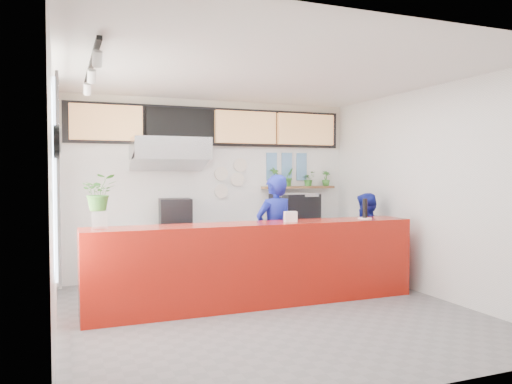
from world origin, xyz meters
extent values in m
plane|color=slate|center=(0.00, 0.00, 0.00)|extent=(5.00, 5.00, 0.00)
plane|color=silver|center=(0.00, 0.00, 3.00)|extent=(5.00, 5.00, 0.00)
plane|color=white|center=(0.00, 2.50, 1.50)|extent=(5.00, 0.00, 5.00)
plane|color=white|center=(-2.50, 0.00, 1.50)|extent=(0.00, 5.00, 5.00)
plane|color=white|center=(2.50, 0.00, 1.50)|extent=(0.00, 5.00, 5.00)
cube|color=#A0160B|center=(0.00, 0.40, 0.55)|extent=(4.50, 0.60, 1.10)
cube|color=beige|center=(0.00, 2.49, 2.60)|extent=(5.00, 0.02, 0.80)
cube|color=#B2B5BA|center=(-0.80, 2.20, 0.45)|extent=(1.80, 0.60, 0.90)
cube|color=black|center=(-0.71, 2.20, 1.12)|extent=(0.55, 0.55, 0.45)
cube|color=#B2B5BA|center=(-0.80, 2.15, 2.15)|extent=(1.20, 0.70, 0.35)
cube|color=#B2B5BA|center=(-0.80, 2.15, 1.95)|extent=(1.20, 0.69, 0.31)
cube|color=#B2B5BA|center=(1.50, 2.20, 0.45)|extent=(1.80, 0.60, 0.90)
cube|color=black|center=(1.43, 2.20, 1.15)|extent=(0.88, 0.72, 0.49)
cube|color=silver|center=(1.43, 2.20, 1.38)|extent=(0.80, 0.61, 0.07)
cube|color=brown|center=(1.60, 2.40, 1.50)|extent=(1.40, 0.18, 0.04)
cube|color=tan|center=(-1.75, 2.38, 2.55)|extent=(1.10, 0.10, 0.55)
cube|color=black|center=(-0.59, 2.38, 2.55)|extent=(1.10, 0.10, 0.55)
cube|color=tan|center=(0.57, 2.38, 2.55)|extent=(1.10, 0.10, 0.55)
cube|color=tan|center=(1.73, 2.38, 2.55)|extent=(1.10, 0.10, 0.55)
cube|color=black|center=(0.00, 2.46, 2.55)|extent=(4.80, 0.04, 0.65)
cube|color=silver|center=(-2.47, 0.30, 1.70)|extent=(0.04, 2.20, 1.90)
cube|color=#B2B5BA|center=(-2.45, 0.30, 1.70)|extent=(0.03, 2.30, 2.00)
cylinder|color=black|center=(-2.46, -0.90, 2.05)|extent=(0.05, 0.30, 0.30)
cylinder|color=white|center=(-2.43, -0.90, 2.05)|extent=(0.02, 0.26, 0.26)
cube|color=black|center=(-2.10, 0.00, 2.94)|extent=(0.05, 2.40, 0.04)
cylinder|color=silver|center=(0.15, 2.47, 1.75)|extent=(0.24, 0.03, 0.24)
cylinder|color=silver|center=(0.45, 2.47, 1.65)|extent=(0.24, 0.03, 0.24)
cylinder|color=silver|center=(0.15, 2.47, 1.45)|extent=(0.24, 0.03, 0.24)
cylinder|color=silver|center=(0.50, 2.47, 1.90)|extent=(0.24, 0.03, 0.24)
cube|color=#598CBF|center=(1.10, 2.48, 2.00)|extent=(0.20, 0.02, 0.25)
cube|color=#598CBF|center=(1.40, 2.48, 2.00)|extent=(0.20, 0.02, 0.25)
cube|color=#598CBF|center=(1.70, 2.48, 2.00)|extent=(0.20, 0.02, 0.25)
cube|color=#598CBF|center=(1.10, 2.48, 1.75)|extent=(0.20, 0.02, 0.25)
cube|color=#598CBF|center=(1.40, 2.48, 1.75)|extent=(0.20, 0.02, 0.25)
cube|color=#598CBF|center=(1.70, 2.48, 1.75)|extent=(0.20, 0.02, 0.25)
imported|color=#151F95|center=(0.51, 0.99, 0.87)|extent=(0.71, 0.55, 1.74)
imported|color=#151F95|center=(2.08, 0.97, 0.72)|extent=(0.89, 0.87, 1.44)
imported|color=#306C26|center=(1.12, 2.40, 1.69)|extent=(0.20, 0.15, 0.34)
imported|color=#306C26|center=(1.41, 2.40, 1.69)|extent=(0.22, 0.20, 0.33)
imported|color=#306C26|center=(1.80, 2.40, 1.65)|extent=(0.30, 0.28, 0.27)
imported|color=#306C26|center=(2.17, 2.40, 1.66)|extent=(0.17, 0.15, 0.28)
cylinder|color=white|center=(-2.01, 0.38, 1.21)|extent=(0.19, 0.19, 0.22)
imported|color=#306C26|center=(-2.01, 0.38, 1.54)|extent=(0.40, 0.35, 0.43)
cube|color=white|center=(0.47, 0.36, 1.17)|extent=(0.18, 0.12, 0.14)
cylinder|color=white|center=(1.66, 0.37, 1.11)|extent=(0.27, 0.27, 0.02)
cylinder|color=black|center=(1.66, 0.37, 1.25)|extent=(0.08, 0.08, 0.28)
camera|label=1|loc=(-2.43, -5.74, 1.78)|focal=35.00mm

